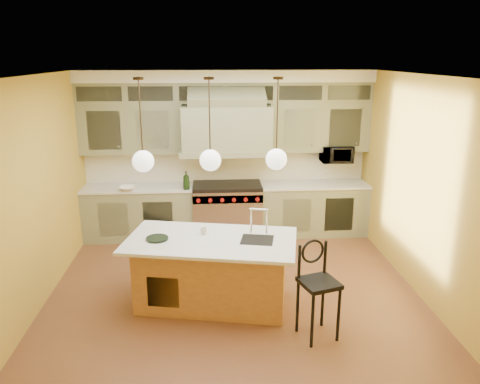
{
  "coord_description": "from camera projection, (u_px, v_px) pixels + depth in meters",
  "views": [
    {
      "loc": [
        -0.31,
        -5.76,
        3.13
      ],
      "look_at": [
        0.13,
        0.7,
        1.24
      ],
      "focal_mm": 35.0,
      "sensor_mm": 36.0,
      "label": 1
    }
  ],
  "objects": [
    {
      "name": "ceiling",
      "position": [
        233.0,
        75.0,
        5.6
      ],
      "size": [
        5.0,
        5.0,
        0.0
      ],
      "primitive_type": "plane",
      "rotation": [
        3.14,
        0.0,
        0.0
      ],
      "color": "white",
      "rests_on": "wall_back"
    },
    {
      "name": "oil_bottle_b",
      "position": [
        186.0,
        184.0,
        7.92
      ],
      "size": [
        0.09,
        0.09,
        0.18
      ],
      "primitive_type": "imported",
      "rotation": [
        0.0,
        0.0,
        0.16
      ],
      "color": "black",
      "rests_on": "back_cabinetry"
    },
    {
      "name": "back_cabinetry",
      "position": [
        227.0,
        157.0,
        8.15
      ],
      "size": [
        5.0,
        0.77,
        2.9
      ],
      "color": "gray",
      "rests_on": "floor"
    },
    {
      "name": "microwave",
      "position": [
        336.0,
        154.0,
        8.29
      ],
      "size": [
        0.54,
        0.37,
        0.3
      ],
      "primitive_type": "imported",
      "color": "black",
      "rests_on": "back_cabinetry"
    },
    {
      "name": "wall_right",
      "position": [
        422.0,
        188.0,
        6.17
      ],
      "size": [
        0.0,
        5.0,
        5.0
      ],
      "primitive_type": "plane",
      "rotation": [
        1.57,
        0.0,
        -1.57
      ],
      "color": "gold",
      "rests_on": "ground"
    },
    {
      "name": "oil_bottle_a",
      "position": [
        186.0,
        180.0,
        7.91
      ],
      "size": [
        0.13,
        0.14,
        0.32
      ],
      "primitive_type": "imported",
      "rotation": [
        0.0,
        0.0,
        -0.11
      ],
      "color": "black",
      "rests_on": "back_cabinetry"
    },
    {
      "name": "wall_left",
      "position": [
        34.0,
        195.0,
        5.85
      ],
      "size": [
        0.0,
        5.0,
        5.0
      ],
      "primitive_type": "plane",
      "rotation": [
        1.57,
        0.0,
        1.57
      ],
      "color": "gold",
      "rests_on": "ground"
    },
    {
      "name": "range",
      "position": [
        227.0,
        210.0,
        8.33
      ],
      "size": [
        1.2,
        0.74,
        0.96
      ],
      "color": "silver",
      "rests_on": "floor"
    },
    {
      "name": "kitchen_island",
      "position": [
        213.0,
        270.0,
        6.02
      ],
      "size": [
        2.29,
        1.53,
        1.35
      ],
      "rotation": [
        0.0,
        0.0,
        -0.2
      ],
      "color": "#9E6338",
      "rests_on": "floor"
    },
    {
      "name": "wall_front",
      "position": [
        251.0,
        282.0,
        3.62
      ],
      "size": [
        5.0,
        0.0,
        5.0
      ],
      "primitive_type": "plane",
      "rotation": [
        -1.57,
        0.0,
        0.0
      ],
      "color": "gold",
      "rests_on": "ground"
    },
    {
      "name": "pendant_left",
      "position": [
        143.0,
        159.0,
        5.56
      ],
      "size": [
        0.26,
        0.26,
        1.11
      ],
      "color": "#2D2319",
      "rests_on": "ceiling"
    },
    {
      "name": "counter_stool",
      "position": [
        318.0,
        284.0,
        5.28
      ],
      "size": [
        0.5,
        0.5,
        1.14
      ],
      "rotation": [
        0.0,
        0.0,
        0.31
      ],
      "color": "black",
      "rests_on": "floor"
    },
    {
      "name": "wall_back",
      "position": [
        226.0,
        153.0,
        8.4
      ],
      "size": [
        5.0,
        0.0,
        5.0
      ],
      "primitive_type": "plane",
      "rotation": [
        1.57,
        0.0,
        0.0
      ],
      "color": "gold",
      "rests_on": "ground"
    },
    {
      "name": "pendant_center",
      "position": [
        210.0,
        158.0,
        5.61
      ],
      "size": [
        0.26,
        0.26,
        1.11
      ],
      "color": "#2D2319",
      "rests_on": "ceiling"
    },
    {
      "name": "pendant_right",
      "position": [
        276.0,
        157.0,
        5.66
      ],
      "size": [
        0.26,
        0.26,
        1.11
      ],
      "color": "#2D2319",
      "rests_on": "ceiling"
    },
    {
      "name": "floor",
      "position": [
        234.0,
        293.0,
        6.42
      ],
      "size": [
        5.0,
        5.0,
        0.0
      ],
      "primitive_type": "plane",
      "color": "brown",
      "rests_on": "ground"
    },
    {
      "name": "cup",
      "position": [
        203.0,
        231.0,
        6.01
      ],
      "size": [
        0.09,
        0.09,
        0.08
      ],
      "primitive_type": "imported",
      "rotation": [
        0.0,
        0.0,
        -0.03
      ],
      "color": "beige",
      "rests_on": "kitchen_island"
    },
    {
      "name": "fruit_bowl",
      "position": [
        128.0,
        188.0,
        7.88
      ],
      "size": [
        0.28,
        0.28,
        0.07
      ],
      "primitive_type": "imported",
      "rotation": [
        0.0,
        0.0,
        -0.0
      ],
      "color": "white",
      "rests_on": "back_cabinetry"
    }
  ]
}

